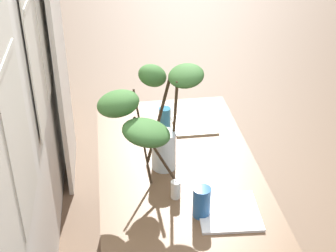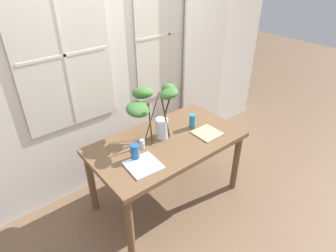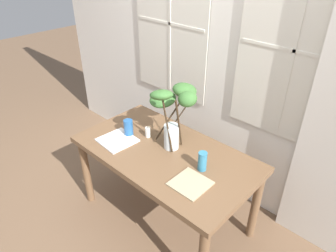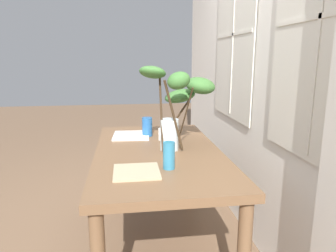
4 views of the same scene
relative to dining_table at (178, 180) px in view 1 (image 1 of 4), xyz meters
name	(u,v)px [view 1 (image 1 of 4)]	position (x,y,z in m)	size (l,w,h in m)	color
back_wall_with_windows	(1,36)	(0.00, 0.76, 0.83)	(4.49, 0.14, 2.94)	silver
curtain_sheer_side	(56,22)	(1.11, 0.64, 0.52)	(0.67, 0.03, 2.32)	silver
dining_table	(178,180)	(0.00, 0.00, 0.00)	(1.47, 0.81, 0.73)	brown
vase_with_branches	(150,116)	(-0.05, 0.15, 0.43)	(0.55, 0.54, 0.57)	silver
drinking_glass_blue_left	(202,202)	(-0.39, -0.04, 0.17)	(0.08, 0.08, 0.15)	#235693
drinking_glass_blue_right	(165,120)	(0.35, 0.02, 0.17)	(0.07, 0.07, 0.15)	teal
plate_square_left	(228,212)	(-0.39, -0.17, 0.10)	(0.27, 0.27, 0.01)	white
plate_square_right	(194,125)	(0.39, -0.16, 0.10)	(0.24, 0.24, 0.01)	tan
pillar_candle	(176,190)	(-0.25, 0.05, 0.14)	(0.05, 0.05, 0.10)	silver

